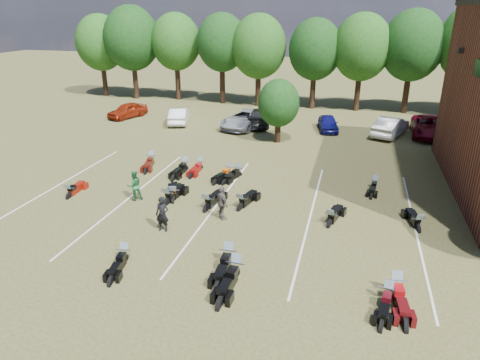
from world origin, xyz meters
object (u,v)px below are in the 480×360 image
(person_black, at_px, (162,214))
(person_green, at_px, (134,185))
(motorcycle_3, at_px, (228,264))
(motorcycle_14, at_px, (152,164))
(car_4, at_px, (328,123))
(motorcycle_7, at_px, (70,198))
(car_0, at_px, (127,110))
(person_grey, at_px, (222,203))

(person_black, distance_m, person_green, 4.14)
(motorcycle_3, distance_m, motorcycle_14, 13.37)
(motorcycle_14, bearing_deg, car_4, 35.70)
(person_green, height_order, motorcycle_7, person_green)
(car_0, bearing_deg, person_black, -36.43)
(person_black, xyz_separation_m, person_grey, (2.33, 1.88, 0.02))
(car_0, distance_m, motorcycle_3, 27.75)
(motorcycle_3, bearing_deg, car_0, 124.04)
(person_black, bearing_deg, motorcycle_14, 116.85)
(car_4, height_order, motorcycle_7, car_4)
(car_0, height_order, motorcycle_14, car_0)
(person_green, bearing_deg, person_grey, 128.41)
(car_4, bearing_deg, motorcycle_7, -136.46)
(motorcycle_3, relative_size, motorcycle_7, 1.15)
(motorcycle_3, bearing_deg, motorcycle_14, 126.22)
(person_green, distance_m, person_grey, 5.40)
(person_green, height_order, motorcycle_3, person_green)
(car_4, xyz_separation_m, motorcycle_3, (-2.34, -22.32, -0.64))
(person_black, xyz_separation_m, motorcycle_14, (-4.67, 8.37, -0.86))
(person_green, bearing_deg, person_black, 94.99)
(person_grey, bearing_deg, person_green, 33.65)
(person_grey, bearing_deg, motorcycle_7, 42.50)
(person_black, height_order, person_green, person_black)
(person_grey, bearing_deg, person_black, 83.20)
(motorcycle_7, relative_size, motorcycle_14, 0.92)
(car_4, distance_m, motorcycle_14, 16.13)
(person_green, xyz_separation_m, person_grey, (5.31, -1.00, 0.03))
(car_0, bearing_deg, motorcycle_3, -32.04)
(car_4, height_order, motorcycle_14, car_4)
(person_black, height_order, motorcycle_3, person_black)
(car_0, xyz_separation_m, person_black, (12.94, -20.15, 0.16))
(person_green, relative_size, motorcycle_3, 0.69)
(car_0, xyz_separation_m, person_green, (9.96, -17.27, 0.14))
(car_0, height_order, car_4, car_0)
(person_grey, xyz_separation_m, motorcycle_3, (1.46, -3.86, -0.88))
(car_0, height_order, motorcycle_7, car_0)
(person_grey, distance_m, motorcycle_14, 9.59)
(person_green, bearing_deg, motorcycle_7, -30.00)
(person_black, relative_size, motorcycle_7, 0.80)
(car_4, relative_size, motorcycle_3, 1.53)
(car_0, distance_m, person_black, 23.95)
(car_4, bearing_deg, person_black, -118.07)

